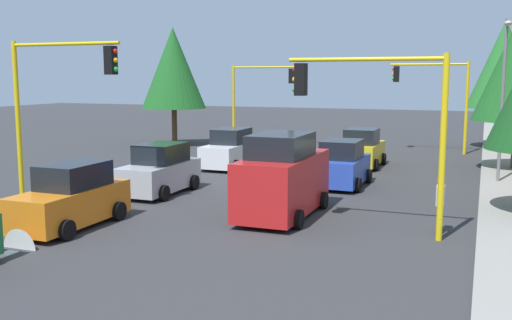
{
  "coord_description": "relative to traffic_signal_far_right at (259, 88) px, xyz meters",
  "views": [
    {
      "loc": [
        23.06,
        8.56,
        4.64
      ],
      "look_at": [
        0.66,
        -0.16,
        1.2
      ],
      "focal_mm": 41.4,
      "sensor_mm": 36.0,
      "label": 1
    }
  ],
  "objects": [
    {
      "name": "ground_plane",
      "position": [
        14.0,
        5.65,
        -3.81
      ],
      "size": [
        120.0,
        120.0,
        0.0
      ],
      "primitive_type": "plane",
      "color": "#353538"
    },
    {
      "name": "traffic_signal_far_right",
      "position": [
        0.0,
        0.0,
        0.0
      ],
      "size": [
        0.36,
        4.59,
        5.35
      ],
      "color": "yellow",
      "rests_on": "ground"
    },
    {
      "name": "traffic_signal_near_right",
      "position": [
        20.0,
        -0.08,
        0.35
      ],
      "size": [
        0.36,
        4.59,
        5.89
      ],
      "color": "yellow",
      "rests_on": "ground"
    },
    {
      "name": "car_blue",
      "position": [
        12.83,
        8.68,
        -2.91
      ],
      "size": [
        3.69,
        2.02,
        1.98
      ],
      "color": "blue",
      "rests_on": "ground"
    },
    {
      "name": "pedestrian_crossing",
      "position": [
        19.22,
        13.1,
        -2.9
      ],
      "size": [
        0.4,
        0.24,
        1.7
      ],
      "color": "#262638",
      "rests_on": "ground"
    },
    {
      "name": "car_orange",
      "position": [
        22.52,
        2.43,
        -2.91
      ],
      "size": [
        4.14,
        1.94,
        1.98
      ],
      "color": "orange",
      "rests_on": "ground"
    },
    {
      "name": "traffic_signal_far_left",
      "position": [
        0.0,
        11.31,
        0.08
      ],
      "size": [
        0.36,
        4.59,
        5.47
      ],
      "color": "yellow",
      "rests_on": "ground"
    },
    {
      "name": "delivery_van_red",
      "position": [
        18.79,
        8.05,
        -2.52
      ],
      "size": [
        4.8,
        2.22,
        2.77
      ],
      "color": "red",
      "rests_on": "ground"
    },
    {
      "name": "lane_arrow_near",
      "position": [
        25.51,
        2.65,
        -3.8
      ],
      "size": [
        2.4,
        1.1,
        1.1
      ],
      "color": "silver",
      "rests_on": "ground"
    },
    {
      "name": "tree_opposite_side",
      "position": [
        2.0,
        -5.35,
        1.34
      ],
      "size": [
        4.28,
        4.28,
        7.83
      ],
      "color": "brown",
      "rests_on": "ground"
    },
    {
      "name": "traffic_signal_near_left",
      "position": [
        20.0,
        11.28,
        -0.06
      ],
      "size": [
        0.36,
        4.59,
        5.26
      ],
      "color": "yellow",
      "rests_on": "ground"
    },
    {
      "name": "car_yellow",
      "position": [
        7.17,
        8.4,
        -2.91
      ],
      "size": [
        3.69,
        2.06,
        1.98
      ],
      "color": "yellow",
      "rests_on": "ground"
    },
    {
      "name": "car_white",
      "position": [
        9.75,
        2.17,
        -2.91
      ],
      "size": [
        4.06,
        1.99,
        1.98
      ],
      "color": "white",
      "rests_on": "ground"
    },
    {
      "name": "car_silver",
      "position": [
        16.92,
        2.26,
        -2.91
      ],
      "size": [
        3.95,
        2.04,
        1.98
      ],
      "color": "#B2B5BA",
      "rests_on": "ground"
    },
    {
      "name": "tree_roadside_far",
      "position": [
        -4.0,
        15.15,
        1.56
      ],
      "size": [
        4.46,
        4.46,
        8.16
      ],
      "color": "brown",
      "rests_on": "ground"
    },
    {
      "name": "street_lamp_curbside",
      "position": [
        10.39,
        14.85,
        0.54
      ],
      "size": [
        2.15,
        0.28,
        7.0
      ],
      "color": "slate",
      "rests_on": "ground"
    }
  ]
}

